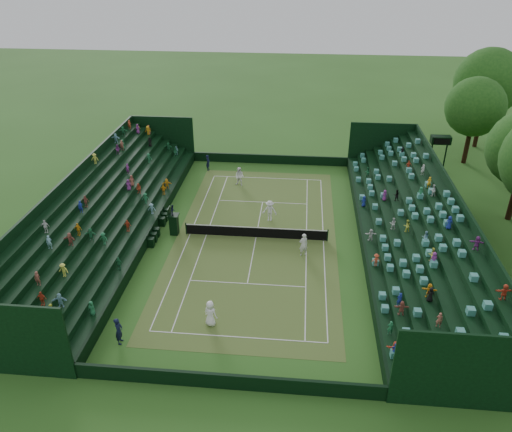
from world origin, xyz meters
The scene contains 18 objects.
ground centered at (0.00, 0.00, 0.00)m, with size 160.00×160.00×0.00m, color #2B581C.
court_surface centered at (0.00, 0.00, 0.01)m, with size 12.97×26.77×0.01m, color #377226.
perimeter_wall_north centered at (0.00, 15.88, 0.50)m, with size 17.17×0.20×1.00m, color black.
perimeter_wall_south centered at (0.00, -15.88, 0.50)m, with size 17.17×0.20×1.00m, color black.
perimeter_wall_east centered at (8.48, 0.00, 0.50)m, with size 0.20×31.77×1.00m, color black.
perimeter_wall_west centered at (-8.48, 0.00, 0.50)m, with size 0.20×31.77×1.00m, color black.
north_grandstand centered at (12.66, 0.00, 1.55)m, with size 6.60×32.00×4.90m.
south_grandstand centered at (-12.66, 0.00, 1.55)m, with size 6.60×32.00×4.90m.
tennis_net centered at (0.00, 0.00, 0.53)m, with size 11.67×0.10×1.06m.
scoreboard_tower centered at (17.75, 16.00, 3.14)m, with size 2.00×1.00×3.70m.
umpire_chair centered at (-6.78, -0.04, 1.14)m, with size 0.85×0.85×2.67m.
courtside_chairs centered at (-8.14, 0.32, 0.41)m, with size 0.50×5.48×1.09m.
player_near_west centered at (-1.80, -10.90, 0.90)m, with size 0.88×0.57×1.80m, color white.
player_near_east centered at (3.86, -2.27, 0.95)m, with size 0.69×0.45×1.89m, color silver.
player_far_west centered at (-2.59, 9.90, 0.95)m, with size 0.92×0.72×1.90m, color white.
player_far_east centered at (0.90, 3.01, 0.94)m, with size 1.21×0.70×1.88m, color white.
line_judge_north centered at (-6.39, 13.42, 0.85)m, with size 0.62×0.41×1.70m, color black.
line_judge_south centered at (-6.93, -13.01, 0.90)m, with size 0.66×0.43×1.80m, color black.
Camera 1 is at (3.36, -34.86, 20.99)m, focal length 35.00 mm.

